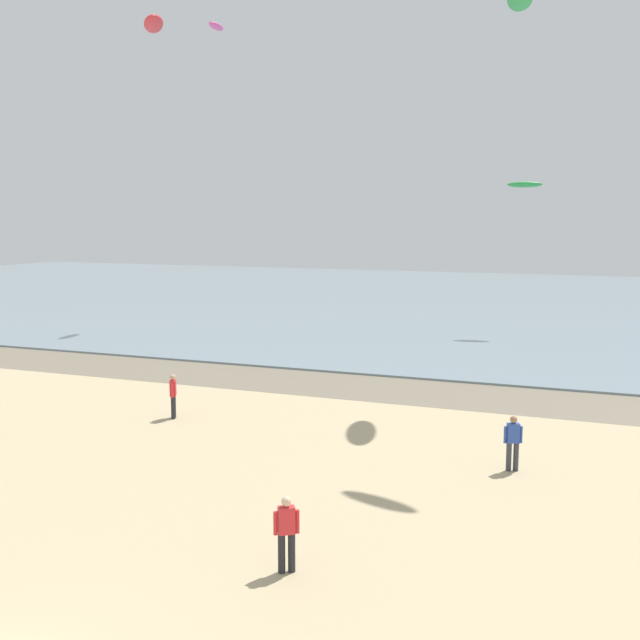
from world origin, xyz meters
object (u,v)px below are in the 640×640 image
kite_aloft_0 (154,24)px  person_right_flank (173,395)px  kite_aloft_2 (216,26)px  person_trailing_behind (513,441)px  kite_aloft_8 (525,184)px  person_far_down_beach (287,532)px

kite_aloft_0 → person_right_flank: bearing=-174.3°
kite_aloft_2 → person_trailing_behind: bearing=33.7°
person_trailing_behind → kite_aloft_8: (-2.98, 28.36, 8.84)m
person_trailing_behind → person_far_down_beach: bearing=-113.6°
person_trailing_behind → kite_aloft_0: (-21.55, 14.25, 17.24)m
person_trailing_behind → kite_aloft_2: 41.56m
person_far_down_beach → person_trailing_behind: (3.74, 8.54, 0.00)m
kite_aloft_0 → person_far_down_beach: bearing=-170.6°
person_far_down_beach → kite_aloft_0: 33.68m
person_far_down_beach → kite_aloft_0: bearing=128.0°
person_right_flank → kite_aloft_8: (9.90, 26.82, 8.84)m
kite_aloft_0 → person_trailing_behind: bearing=-152.1°
person_far_down_beach → kite_aloft_8: kite_aloft_8 is taller
kite_aloft_2 → kite_aloft_8: 24.42m
person_right_flank → person_trailing_behind: 12.97m
kite_aloft_0 → kite_aloft_8: kite_aloft_0 is taller
person_trailing_behind → kite_aloft_8: bearing=96.0°
kite_aloft_8 → person_right_flank: bearing=60.7°
person_right_flank → person_trailing_behind: (12.88, -1.53, 0.00)m
kite_aloft_2 → kite_aloft_8: size_ratio=1.00×
person_far_down_beach → kite_aloft_0: kite_aloft_0 is taller
person_right_flank → kite_aloft_0: 23.11m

